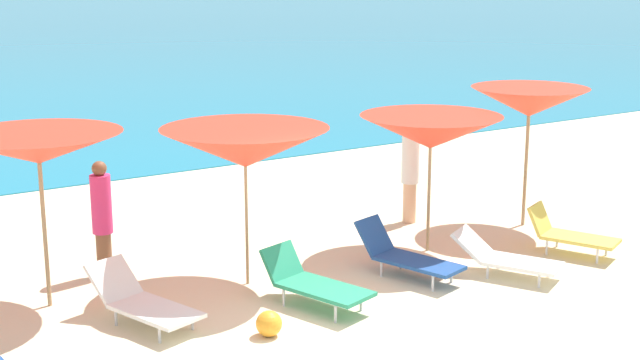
# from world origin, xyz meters

# --- Properties ---
(ground_plane) EXTENTS (50.00, 100.00, 0.30)m
(ground_plane) POSITION_xyz_m (0.00, 10.00, -0.15)
(ground_plane) COLOR beige
(umbrella_1) EXTENTS (2.16, 2.16, 2.22)m
(umbrella_1) POSITION_xyz_m (-2.69, 3.09, 2.03)
(umbrella_1) COLOR #9E7F59
(umbrella_1) RESTS_ON ground_plane
(umbrella_2) EXTENTS (2.38, 2.38, 2.14)m
(umbrella_2) POSITION_xyz_m (-0.21, 2.44, 1.87)
(umbrella_2) COLOR #9E7F59
(umbrella_2) RESTS_ON ground_plane
(umbrella_3) EXTENTS (2.29, 2.29, 2.06)m
(umbrella_3) POSITION_xyz_m (2.75, 2.25, 1.81)
(umbrella_3) COLOR #9E7F59
(umbrella_3) RESTS_ON ground_plane
(umbrella_4) EXTENTS (2.05, 2.05, 2.28)m
(umbrella_4) POSITION_xyz_m (4.95, 2.45, 2.04)
(umbrella_4) COLOR #9E7F59
(umbrella_4) RESTS_ON ground_plane
(lounge_chair_0) EXTENTS (1.18, 1.57, 0.58)m
(lounge_chair_0) POSITION_xyz_m (2.94, 0.80, 0.27)
(lounge_chair_0) COLOR white
(lounge_chair_0) RESTS_ON ground_plane
(lounge_chair_1) EXTENTS (1.02, 1.67, 0.65)m
(lounge_chair_1) POSITION_xyz_m (-1.92, 1.91, 0.29)
(lounge_chair_1) COLOR white
(lounge_chair_1) RESTS_ON ground_plane
(lounge_chair_2) EXTENTS (0.92, 1.64, 0.72)m
(lounge_chair_2) POSITION_xyz_m (1.75, 1.51, 0.31)
(lounge_chair_2) COLOR #1E478C
(lounge_chair_2) RESTS_ON ground_plane
(lounge_chair_4) EXTENTS (0.98, 1.57, 0.68)m
(lounge_chair_4) POSITION_xyz_m (0.11, 1.29, 0.31)
(lounge_chair_4) COLOR #268C66
(lounge_chair_4) RESTS_ON ground_plane
(lounge_chair_5) EXTENTS (1.01, 1.39, 0.69)m
(lounge_chair_5) POSITION_xyz_m (4.41, 0.99, 0.31)
(lounge_chair_5) COLOR #D8BF4C
(lounge_chair_5) RESTS_ON ground_plane
(beachgoer_0) EXTENTS (0.29, 0.29, 1.77)m
(beachgoer_0) POSITION_xyz_m (3.47, 3.59, 0.95)
(beachgoer_0) COLOR #DBAA84
(beachgoer_0) RESTS_ON ground_plane
(beachgoer_1) EXTENTS (0.28, 0.28, 1.62)m
(beachgoer_1) POSITION_xyz_m (-1.72, 3.78, 0.87)
(beachgoer_1) COLOR brown
(beachgoer_1) RESTS_ON ground_plane
(beach_ball) EXTENTS (0.31, 0.31, 0.31)m
(beach_ball) POSITION_xyz_m (-0.84, 0.76, 0.15)
(beach_ball) COLOR orange
(beach_ball) RESTS_ON ground_plane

